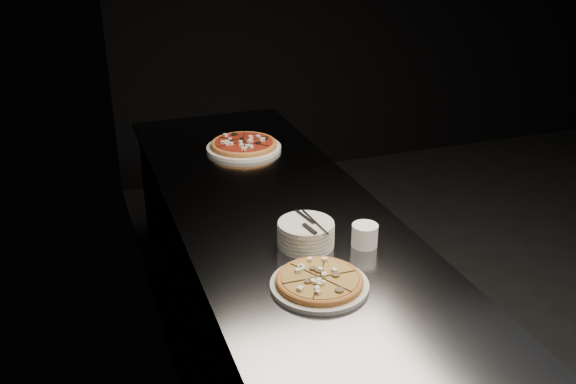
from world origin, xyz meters
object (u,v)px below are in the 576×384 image
object	(u,v)px
cutlery	(310,223)
ramekin	(365,235)
pizza_tomato	(244,145)
plate_stack	(306,234)
pizza_mushroom	(319,282)
counter	(284,323)

from	to	relation	value
cutlery	ramekin	world-z (taller)	cutlery
pizza_tomato	plate_stack	size ratio (longest dim) A/B	1.96
pizza_mushroom	plate_stack	size ratio (longest dim) A/B	1.58
pizza_mushroom	plate_stack	bearing A→B (deg)	77.96
plate_stack	cutlery	distance (m)	0.05
pizza_mushroom	cutlery	size ratio (longest dim) A/B	1.47
ramekin	pizza_mushroom	bearing A→B (deg)	-142.22
ramekin	pizza_tomato	bearing A→B (deg)	97.25
counter	pizza_tomato	bearing A→B (deg)	85.73
cutlery	counter	bearing A→B (deg)	81.05
cutlery	ramekin	distance (m)	0.18
pizza_mushroom	ramekin	distance (m)	0.29
counter	plate_stack	distance (m)	0.55
pizza_tomato	cutlery	xyz separation A→B (m)	(-0.05, -0.91, 0.06)
plate_stack	cutlery	bearing A→B (deg)	-62.38
pizza_mushroom	cutlery	distance (m)	0.25
counter	cutlery	size ratio (longest dim) A/B	12.64
plate_stack	counter	bearing A→B (deg)	89.39
pizza_mushroom	pizza_tomato	world-z (taller)	pizza_tomato
cutlery	ramekin	xyz separation A→B (m)	(0.17, -0.05, -0.04)
pizza_mushroom	ramekin	world-z (taller)	ramekin
plate_stack	ramekin	distance (m)	0.19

